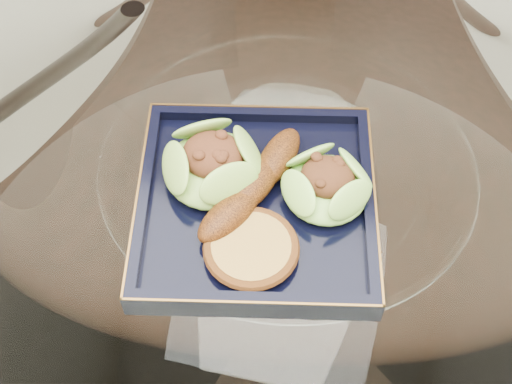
# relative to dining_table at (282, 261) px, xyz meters

# --- Properties ---
(dining_table) EXTENTS (1.13, 1.13, 0.77)m
(dining_table) POSITION_rel_dining_table_xyz_m (0.00, 0.00, 0.00)
(dining_table) COLOR white
(dining_table) RESTS_ON ground
(dining_chair) EXTENTS (0.44, 0.44, 0.86)m
(dining_chair) POSITION_rel_dining_table_xyz_m (-0.05, 0.44, -0.12)
(dining_chair) COLOR #321810
(dining_chair) RESTS_ON ground
(navy_plate) EXTENTS (0.31, 0.31, 0.02)m
(navy_plate) POSITION_rel_dining_table_xyz_m (-0.03, -0.03, 0.17)
(navy_plate) COLOR black
(navy_plate) RESTS_ON dining_table
(lettuce_wrap_left) EXTENTS (0.13, 0.13, 0.04)m
(lettuce_wrap_left) POSITION_rel_dining_table_xyz_m (-0.08, -0.01, 0.20)
(lettuce_wrap_left) COLOR #5B982C
(lettuce_wrap_left) RESTS_ON navy_plate
(lettuce_wrap_right) EXTENTS (0.13, 0.13, 0.04)m
(lettuce_wrap_right) POSITION_rel_dining_table_xyz_m (0.05, -0.01, 0.20)
(lettuce_wrap_right) COLOR #60A02E
(lettuce_wrap_right) RESTS_ON navy_plate
(roasted_plantain) EXTENTS (0.10, 0.18, 0.03)m
(roasted_plantain) POSITION_rel_dining_table_xyz_m (-0.03, -0.02, 0.20)
(roasted_plantain) COLOR #622D0A
(roasted_plantain) RESTS_ON navy_plate
(crumb_patty) EXTENTS (0.11, 0.11, 0.02)m
(crumb_patty) POSITION_rel_dining_table_xyz_m (-0.02, -0.10, 0.19)
(crumb_patty) COLOR #B0853A
(crumb_patty) RESTS_ON navy_plate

